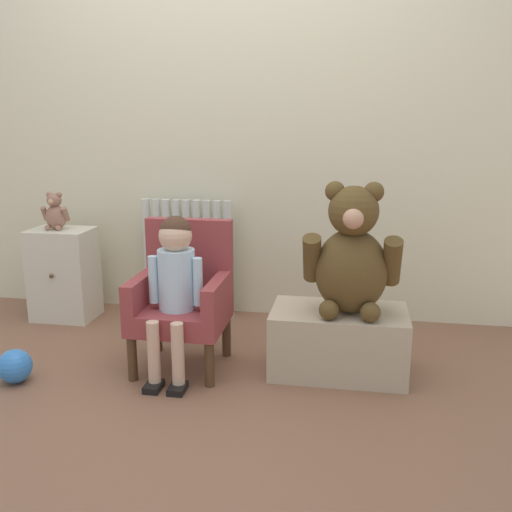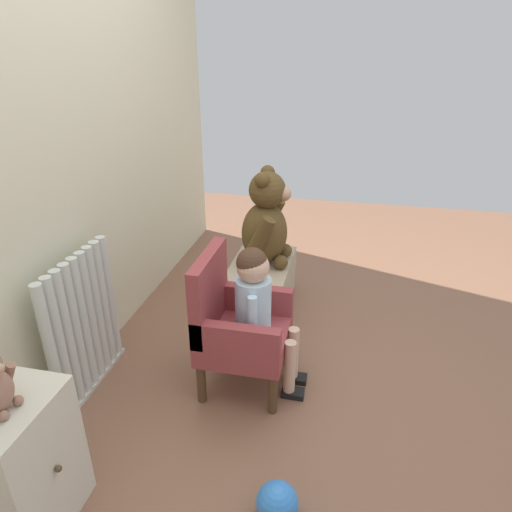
{
  "view_description": "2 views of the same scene",
  "coord_description": "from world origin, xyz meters",
  "views": [
    {
      "loc": [
        0.74,
        -2.08,
        1.17
      ],
      "look_at": [
        0.31,
        0.39,
        0.56
      ],
      "focal_mm": 40.0,
      "sensor_mm": 36.0,
      "label": 1
    },
    {
      "loc": [
        -1.83,
        -0.07,
        1.57
      ],
      "look_at": [
        0.28,
        0.39,
        0.55
      ],
      "focal_mm": 32.0,
      "sensor_mm": 36.0,
      "label": 2
    }
  ],
  "objects": [
    {
      "name": "ground_plane",
      "position": [
        0.0,
        0.0,
        0.0
      ],
      "size": [
        6.0,
        6.0,
        0.0
      ],
      "primitive_type": "plane",
      "color": "brown"
    },
    {
      "name": "radiator",
      "position": [
        -0.23,
        1.11,
        0.35
      ],
      "size": [
        0.56,
        0.05,
        0.7
      ],
      "color": "silver",
      "rests_on": "ground_plane"
    },
    {
      "name": "small_dresser",
      "position": [
        -0.94,
        0.93,
        0.27
      ],
      "size": [
        0.35,
        0.29,
        0.54
      ],
      "color": "beige",
      "rests_on": "ground_plane"
    },
    {
      "name": "toy_ball",
      "position": [
        -0.74,
        0.09,
        0.08
      ],
      "size": [
        0.15,
        0.15,
        0.15
      ],
      "primitive_type": "sphere",
      "color": "#337CD5",
      "rests_on": "ground_plane"
    },
    {
      "name": "back_wall",
      "position": [
        0.0,
        1.24,
        1.2
      ],
      "size": [
        3.8,
        0.05,
        2.4
      ],
      "primitive_type": "cube",
      "color": "beige",
      "rests_on": "ground_plane"
    },
    {
      "name": "child_armchair",
      "position": [
        -0.05,
        0.42,
        0.34
      ],
      "size": [
        0.43,
        0.41,
        0.69
      ],
      "color": "#92383A",
      "rests_on": "ground_plane"
    },
    {
      "name": "low_bench",
      "position": [
        0.69,
        0.45,
        0.15
      ],
      "size": [
        0.63,
        0.37,
        0.3
      ],
      "primitive_type": "cube",
      "color": "tan",
      "rests_on": "ground_plane"
    },
    {
      "name": "large_teddy_bear",
      "position": [
        0.74,
        0.43,
        0.57
      ],
      "size": [
        0.43,
        0.3,
        0.6
      ],
      "color": "#533D1E",
      "rests_on": "low_bench"
    },
    {
      "name": "child_figure",
      "position": [
        -0.05,
        0.31,
        0.49
      ],
      "size": [
        0.25,
        0.35,
        0.74
      ],
      "color": "silver",
      "rests_on": "ground_plane"
    }
  ]
}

